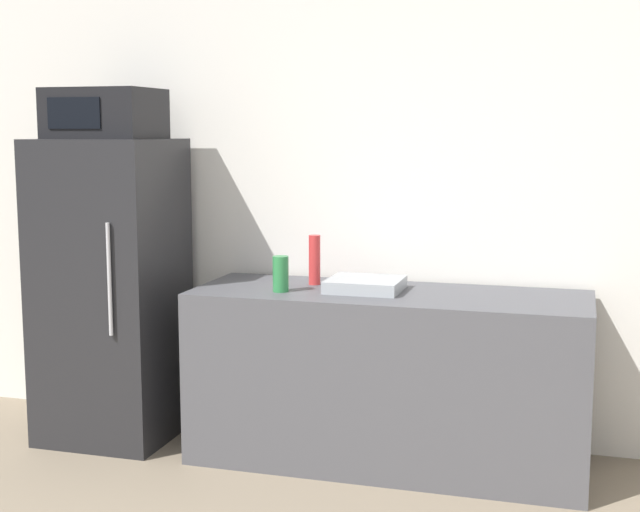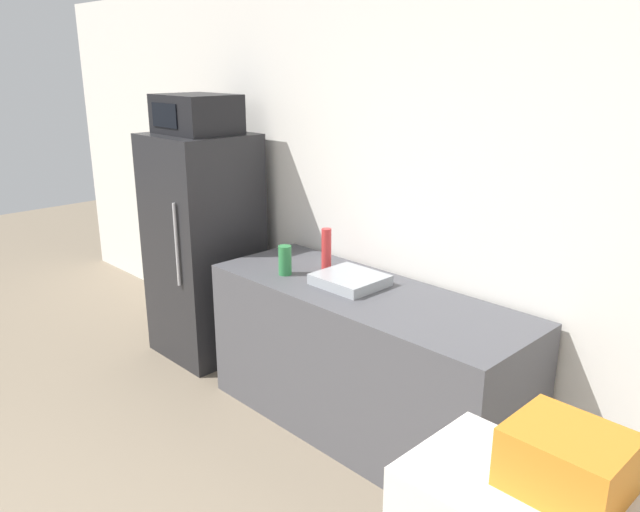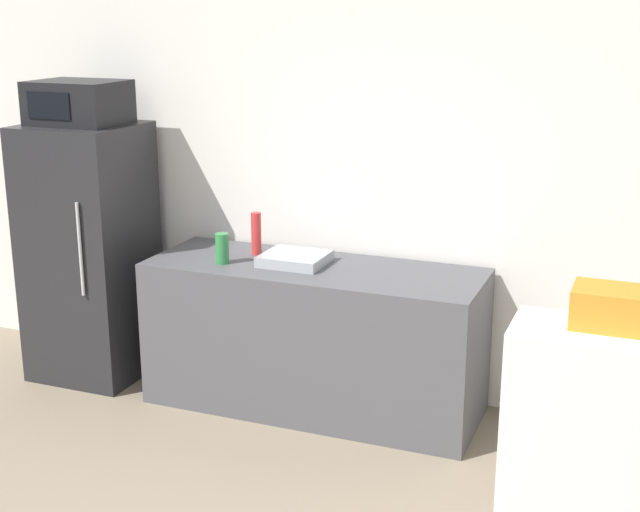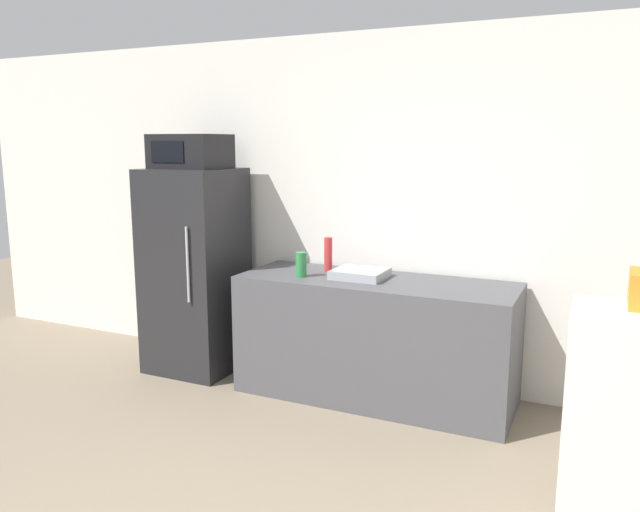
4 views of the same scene
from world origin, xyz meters
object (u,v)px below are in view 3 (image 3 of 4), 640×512
bottle_short (222,248)px  basket (607,307)px  microwave (78,102)px  refrigerator (90,252)px  bottle_tall (256,234)px

bottle_short → basket: basket is taller
microwave → refrigerator: bearing=72.0°
refrigerator → bottle_tall: 1.12m
bottle_short → bottle_tall: bearing=67.8°
refrigerator → microwave: 0.93m
bottle_tall → basket: (2.09, -1.30, 0.22)m
refrigerator → basket: bearing=-19.9°
bottle_tall → basket: basket is taller
refrigerator → bottle_short: size_ratio=9.10×
refrigerator → microwave: (-0.00, -0.00, 0.93)m
refrigerator → microwave: bearing=-108.0°
bottle_tall → bottle_short: size_ratio=1.45×
refrigerator → bottle_short: bearing=-5.4°
microwave → basket: size_ratio=2.08×
refrigerator → bottle_tall: (1.09, 0.15, 0.19)m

